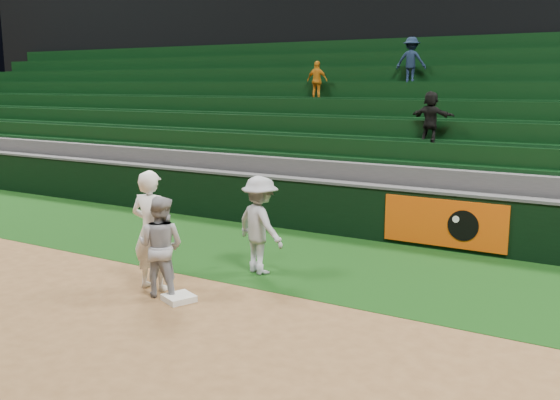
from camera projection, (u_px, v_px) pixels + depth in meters
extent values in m
plane|color=brown|center=(178.00, 295.00, 10.43)|extent=(70.00, 70.00, 0.00)
cube|color=black|center=(272.00, 253.00, 12.96)|extent=(36.00, 4.20, 0.01)
cube|color=black|center=(467.00, 17.00, 24.04)|extent=(40.00, 12.00, 12.00)
cube|color=white|center=(179.00, 298.00, 10.11)|extent=(0.58, 0.58, 0.10)
imported|color=white|center=(152.00, 230.00, 10.55)|extent=(0.80, 0.57, 2.06)
imported|color=#96979F|center=(161.00, 246.00, 10.24)|extent=(0.93, 0.79, 1.68)
imported|color=#9CA0A9|center=(260.00, 225.00, 11.45)|extent=(1.33, 1.05, 1.81)
cube|color=black|center=(321.00, 207.00, 14.70)|extent=(36.00, 0.35, 1.20)
cube|color=#D84C0A|center=(444.00, 223.00, 13.03)|extent=(2.60, 0.05, 1.00)
cylinder|color=black|center=(463.00, 226.00, 12.80)|extent=(0.64, 0.02, 0.64)
cylinder|color=white|center=(456.00, 219.00, 12.84)|extent=(0.14, 0.02, 0.14)
cube|color=#424244|center=(321.00, 181.00, 14.59)|extent=(36.00, 0.40, 0.06)
cube|color=#3A393C|center=(334.00, 193.00, 15.27)|extent=(36.00, 0.85, 1.65)
cube|color=black|center=(340.00, 149.00, 15.29)|extent=(36.00, 0.14, 0.50)
cube|color=black|center=(336.00, 158.00, 15.18)|extent=(36.00, 0.45, 0.08)
cube|color=#3A393C|center=(349.00, 180.00, 15.95)|extent=(36.00, 0.85, 2.10)
cube|color=black|center=(354.00, 128.00, 15.92)|extent=(36.00, 0.14, 0.50)
cube|color=black|center=(351.00, 137.00, 15.82)|extent=(36.00, 0.45, 0.08)
cube|color=#3A393C|center=(362.00, 167.00, 16.62)|extent=(36.00, 0.85, 2.55)
cube|color=black|center=(368.00, 109.00, 16.56)|extent=(36.00, 0.14, 0.50)
cube|color=black|center=(365.00, 117.00, 16.45)|extent=(36.00, 0.45, 0.08)
cube|color=#3A393C|center=(375.00, 156.00, 17.30)|extent=(36.00, 0.85, 3.00)
cube|color=black|center=(380.00, 92.00, 17.19)|extent=(36.00, 0.14, 0.50)
cube|color=black|center=(378.00, 99.00, 17.08)|extent=(36.00, 0.45, 0.08)
cube|color=#3A393C|center=(386.00, 145.00, 17.97)|extent=(36.00, 0.85, 3.45)
cube|color=black|center=(392.00, 75.00, 17.82)|extent=(36.00, 0.14, 0.50)
cube|color=black|center=(390.00, 83.00, 17.72)|extent=(36.00, 0.45, 0.08)
cube|color=#3A393C|center=(397.00, 135.00, 18.65)|extent=(36.00, 0.85, 3.90)
cube|color=black|center=(403.00, 60.00, 18.46)|extent=(36.00, 0.14, 0.50)
cube|color=black|center=(401.00, 67.00, 18.35)|extent=(36.00, 0.45, 0.08)
cube|color=#3A393C|center=(407.00, 126.00, 19.32)|extent=(36.00, 0.85, 4.35)
cube|color=black|center=(413.00, 46.00, 19.09)|extent=(36.00, 0.14, 0.50)
cube|color=black|center=(411.00, 53.00, 18.99)|extent=(36.00, 0.45, 0.08)
imported|color=#C16F12|center=(317.00, 81.00, 17.79)|extent=(0.65, 0.28, 1.10)
imported|color=black|center=(431.00, 117.00, 14.56)|extent=(1.17, 0.65, 1.20)
imported|color=black|center=(411.00, 61.00, 17.17)|extent=(0.86, 0.55, 1.27)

